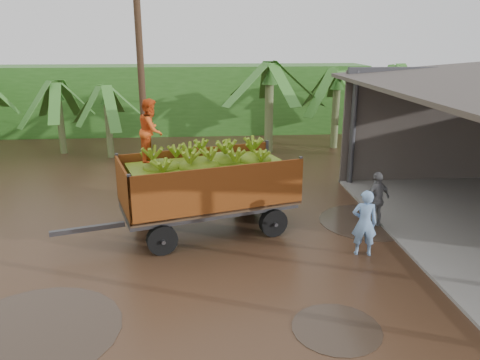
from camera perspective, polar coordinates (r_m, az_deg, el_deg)
The scene contains 7 objects.
ground at distance 11.21m, azimuth -4.58°, elevation -10.03°, with size 100.00×100.00×0.00m, color black.
hedge_north at distance 26.27m, azimuth -9.30°, elevation 9.70°, with size 22.00×3.00×3.60m, color #2D661E.
banana_trailer at distance 12.44m, azimuth -4.08°, elevation -0.39°, with size 6.34×3.39×3.66m.
man_blue at distance 11.64m, azimuth 14.92°, elevation -5.07°, with size 0.60×0.39×1.65m, color #7BA7E0.
man_grey at distance 13.43m, azimuth 16.33°, elevation -2.32°, with size 0.93×0.39×1.59m, color slate.
utility_pole at distance 17.07m, azimuth -11.94°, elevation 12.19°, with size 1.20×0.24×7.37m.
banana_plants at distance 17.54m, azimuth -20.96°, elevation 5.42°, with size 24.66×20.78×4.18m.
Camera 1 is at (0.06, -9.98, 5.11)m, focal length 35.00 mm.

